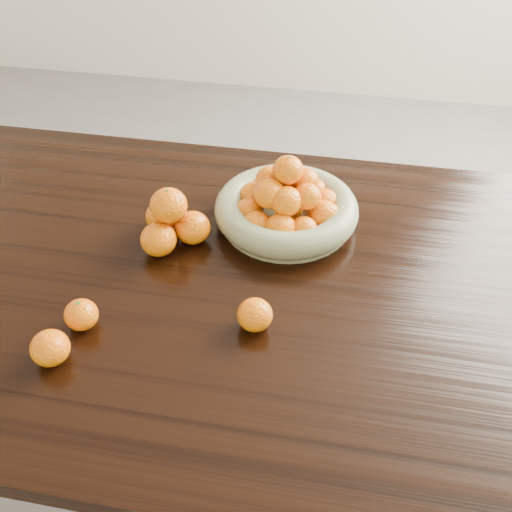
% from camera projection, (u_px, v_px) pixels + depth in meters
% --- Properties ---
extents(ground, '(5.00, 5.00, 0.00)m').
position_uv_depth(ground, '(268.00, 468.00, 1.65)').
color(ground, '#5E5A59').
rests_on(ground, ground).
extents(dining_table, '(2.00, 1.00, 0.75)m').
position_uv_depth(dining_table, '(272.00, 311.00, 1.22)').
color(dining_table, black).
rests_on(dining_table, ground).
extents(fruit_bowl, '(0.32, 0.32, 0.17)m').
position_uv_depth(fruit_bowl, '(286.00, 206.00, 1.28)').
color(fruit_bowl, gray).
rests_on(fruit_bowl, dining_table).
extents(orange_pyramid, '(0.15, 0.16, 0.13)m').
position_uv_depth(orange_pyramid, '(171.00, 222.00, 1.22)').
color(orange_pyramid, orange).
rests_on(orange_pyramid, dining_table).
extents(loose_orange_0, '(0.06, 0.06, 0.06)m').
position_uv_depth(loose_orange_0, '(81.00, 315.00, 1.05)').
color(loose_orange_0, orange).
rests_on(loose_orange_0, dining_table).
extents(loose_orange_1, '(0.07, 0.07, 0.06)m').
position_uv_depth(loose_orange_1, '(50.00, 348.00, 0.99)').
color(loose_orange_1, orange).
rests_on(loose_orange_1, dining_table).
extents(loose_orange_2, '(0.07, 0.07, 0.06)m').
position_uv_depth(loose_orange_2, '(255.00, 315.00, 1.05)').
color(loose_orange_2, orange).
rests_on(loose_orange_2, dining_table).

